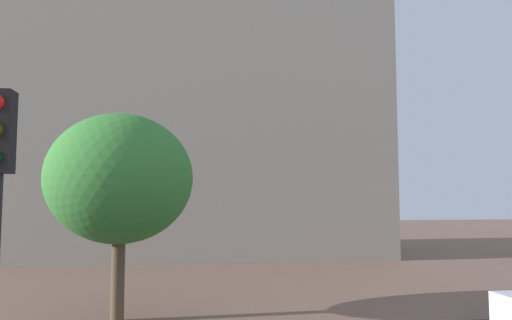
# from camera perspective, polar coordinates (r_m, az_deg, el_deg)

# --- Properties ---
(landmark_building) EXTENTS (22.59, 11.67, 35.00)m
(landmark_building) POSITION_cam_1_polar(r_m,az_deg,el_deg) (31.65, -7.31, 10.78)
(landmark_building) COLOR #B2A893
(landmark_building) RESTS_ON ground_plane
(tree_curb_far) EXTENTS (4.13, 4.13, 5.85)m
(tree_curb_far) POSITION_cam_1_polar(r_m,az_deg,el_deg) (14.05, -16.07, -2.21)
(tree_curb_far) COLOR brown
(tree_curb_far) RESTS_ON ground_plane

